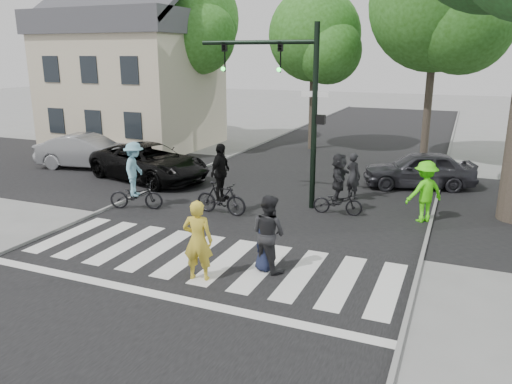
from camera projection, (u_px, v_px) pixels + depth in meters
ground at (188, 274)px, 11.84m from camera, size 120.00×120.00×0.00m
road_stem at (266, 214)px, 16.28m from camera, size 10.00×70.00×0.01m
road_cross at (295, 191)px, 18.94m from camera, size 70.00×10.00×0.01m
curb_left at (137, 196)px, 18.15m from camera, size 0.10×70.00×0.10m
curb_right at (428, 233)px, 14.38m from camera, size 0.10×70.00×0.10m
crosswalk at (201, 263)px, 12.42m from camera, size 10.00×3.85×0.01m
traffic_signal at (290, 90)px, 16.17m from camera, size 4.45×0.29×6.00m
bg_tree_0 at (120, 35)px, 29.55m from camera, size 5.46×5.20×8.97m
bg_tree_1 at (189, 23)px, 27.07m from camera, size 6.09×5.80×9.80m
bg_tree_2 at (318, 39)px, 25.71m from camera, size 5.04×4.80×8.40m
bg_tree_3 at (444, 9)px, 21.94m from camera, size 6.30×6.00×10.20m
house at (133, 77)px, 27.54m from camera, size 8.40×8.10×8.82m
pedestrian_woman at (198, 240)px, 11.31m from camera, size 0.77×0.59×1.90m
pedestrian_child at (264, 248)px, 11.86m from camera, size 0.67×0.57×1.16m
pedestrian_adult at (269, 233)px, 11.81m from camera, size 1.10×0.99×1.87m
cyclist_left at (135, 180)px, 16.53m from camera, size 1.90×1.32×2.27m
cyclist_mid at (221, 186)px, 15.99m from camera, size 1.79×1.09×2.32m
cyclist_right at (338, 188)px, 15.99m from camera, size 1.63×1.52×2.02m
car_suv at (149, 162)px, 20.48m from camera, size 5.87×3.83×1.50m
car_silver at (88, 152)px, 22.63m from camera, size 4.86×2.45×1.53m
car_grey at (419, 169)px, 19.33m from camera, size 4.50×2.90×1.43m
bystander_hivis at (425, 192)px, 15.29m from camera, size 1.40×1.35×1.92m
bystander_dark at (353, 176)px, 17.86m from camera, size 0.72×0.64×1.66m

